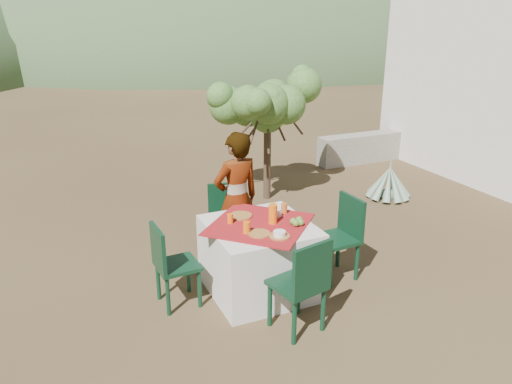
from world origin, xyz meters
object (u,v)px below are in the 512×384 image
chair_left (170,262)px  person (237,199)px  chair_right (342,233)px  chair_near (303,283)px  shrub_tree (269,110)px  table (259,257)px  chair_far (225,214)px  juice_pitcher (273,214)px  agave (389,183)px

chair_left → person: bearing=-60.9°
chair_right → person: person is taller
chair_left → person: (0.95, 0.59, 0.30)m
person → chair_near: bearing=81.6°
chair_right → shrub_tree: size_ratio=0.52×
table → chair_far: bearing=88.8°
chair_far → chair_right: 1.47m
chair_right → chair_far: bearing=-143.7°
chair_far → chair_near: chair_near is taller
juice_pitcher → agave: bearing=31.0°
shrub_tree → agave: (1.69, -0.84, -1.14)m
table → agave: table is taller
chair_near → juice_pitcher: 0.87m
chair_near → chair_left: size_ratio=1.08×
chair_far → chair_near: (0.02, -1.90, 0.06)m
chair_far → juice_pitcher: (0.11, -1.10, 0.40)m
chair_left → shrub_tree: (2.23, 2.43, 0.91)m
chair_right → person: (-0.92, 0.77, 0.27)m
chair_right → agave: bearing=127.7°
chair_left → shrub_tree: shrub_tree is taller
table → shrub_tree: size_ratio=0.74×
chair_right → agave: size_ratio=1.24×
chair_far → chair_left: (-0.94, -0.97, 0.02)m
shrub_tree → agave: size_ratio=2.39×
shrub_tree → agave: shrub_tree is taller
table → chair_near: (0.05, -0.83, 0.14)m
chair_near → chair_right: size_ratio=1.01×
table → agave: bearing=29.3°
chair_near → shrub_tree: shrub_tree is taller
chair_near → chair_right: 1.18m
juice_pitcher → chair_far: bearing=95.6°
chair_near → shrub_tree: size_ratio=0.53×
chair_right → shrub_tree: bearing=169.2°
person → shrub_tree: size_ratio=0.89×
chair_far → chair_right: (0.93, -1.14, 0.05)m
person → agave: (2.97, 1.00, -0.53)m
person → juice_pitcher: 0.74m
chair_far → agave: bearing=23.7°
chair_left → agave: bearing=-70.9°
person → shrub_tree: 2.32m
chair_far → chair_left: 1.35m
chair_far → chair_right: chair_right is taller
chair_near → chair_right: bearing=-152.5°
chair_near → agave: bearing=-151.9°
chair_right → shrub_tree: shrub_tree is taller
chair_left → agave: chair_left is taller
agave → juice_pitcher: 3.40m
chair_left → chair_near: bearing=-136.8°
chair_left → juice_pitcher: (1.05, -0.13, 0.38)m
chair_far → shrub_tree: 2.16m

